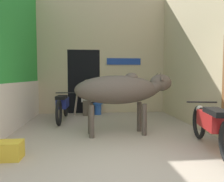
{
  "coord_description": "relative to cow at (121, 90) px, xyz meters",
  "views": [
    {
      "loc": [
        -0.45,
        -2.69,
        1.29
      ],
      "look_at": [
        0.06,
        2.24,
        0.95
      ],
      "focal_mm": 35.0,
      "sensor_mm": 36.0,
      "label": 1
    }
  ],
  "objects": [
    {
      "name": "crate",
      "position": [
        -1.98,
        -1.29,
        -0.85
      ],
      "size": [
        0.44,
        0.32,
        0.28
      ],
      "color": "gold",
      "rests_on": "ground_plane"
    },
    {
      "name": "cow",
      "position": [
        0.0,
        0.0,
        0.0
      ],
      "size": [
        2.23,
        0.8,
        1.4
      ],
      "color": "#4C4238",
      "rests_on": "ground_plane"
    },
    {
      "name": "motorcycle_far",
      "position": [
        -1.48,
        1.66,
        -0.54
      ],
      "size": [
        0.58,
        2.01,
        0.79
      ],
      "color": "black",
      "rests_on": "ground_plane"
    },
    {
      "name": "plastic_stool",
      "position": [
        -0.42,
        2.57,
        -0.78
      ],
      "size": [
        0.33,
        0.33,
        0.39
      ],
      "color": "#2856B2",
      "rests_on": "ground_plane"
    },
    {
      "name": "shopkeeper_seated",
      "position": [
        -0.79,
        2.51,
        -0.37
      ],
      "size": [
        0.37,
        0.33,
        1.18
      ],
      "color": "brown",
      "rests_on": "ground_plane"
    },
    {
      "name": "wall_left_shopfront",
      "position": [
        -2.55,
        0.42,
        0.98
      ],
      "size": [
        0.25,
        4.99,
        4.07
      ],
      "color": "green",
      "rests_on": "ground_plane"
    },
    {
      "name": "wall_right_with_door",
      "position": [
        2.05,
        0.38,
        1.02
      ],
      "size": [
        0.22,
        4.99,
        4.07
      ],
      "color": "#C6B289",
      "rests_on": "ground_plane"
    },
    {
      "name": "ground_plane",
      "position": [
        -0.25,
        -2.06,
        -0.99
      ],
      "size": [
        30.0,
        30.0,
        0.0
      ],
      "primitive_type": "plane",
      "color": "tan"
    },
    {
      "name": "motorcycle_near",
      "position": [
        1.4,
        -1.22,
        -0.53
      ],
      "size": [
        0.64,
        2.1,
        0.79
      ],
      "color": "black",
      "rests_on": "ground_plane"
    },
    {
      "name": "wall_back_with_doorway",
      "position": [
        -0.48,
        3.17,
        0.72
      ],
      "size": [
        4.43,
        0.93,
        4.07
      ],
      "color": "#C6B289",
      "rests_on": "ground_plane"
    }
  ]
}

